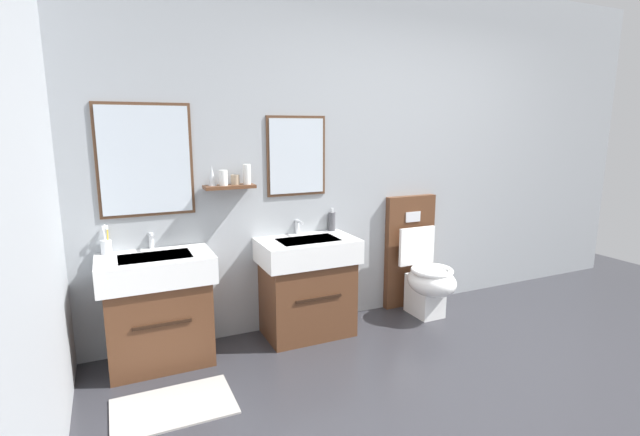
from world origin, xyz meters
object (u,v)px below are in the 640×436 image
at_px(vanity_sink_right, 307,284).
at_px(soap_dispenser, 332,221).
at_px(vanity_sink_left, 158,307).
at_px(toilet, 420,270).
at_px(toothbrush_cup, 106,246).

relative_size(vanity_sink_right, soap_dispenser, 4.07).
distance_m(vanity_sink_left, vanity_sink_right, 1.09).
height_order(vanity_sink_right, toilet, toilet).
xyz_separation_m(toilet, toothbrush_cup, (-2.44, 0.16, 0.44)).
height_order(toilet, soap_dispenser, toilet).
bearing_deg(soap_dispenser, vanity_sink_left, -173.01).
height_order(vanity_sink_right, soap_dispenser, soap_dispenser).
bearing_deg(vanity_sink_left, vanity_sink_right, 0.00).
height_order(vanity_sink_left, toothbrush_cup, toothbrush_cup).
distance_m(vanity_sink_right, toothbrush_cup, 1.45).
distance_m(vanity_sink_left, toilet, 2.16).
relative_size(toothbrush_cup, soap_dispenser, 1.05).
distance_m(vanity_sink_left, soap_dispenser, 1.46).
xyz_separation_m(vanity_sink_left, vanity_sink_right, (1.09, 0.00, 0.00)).
bearing_deg(toothbrush_cup, vanity_sink_left, -29.23).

